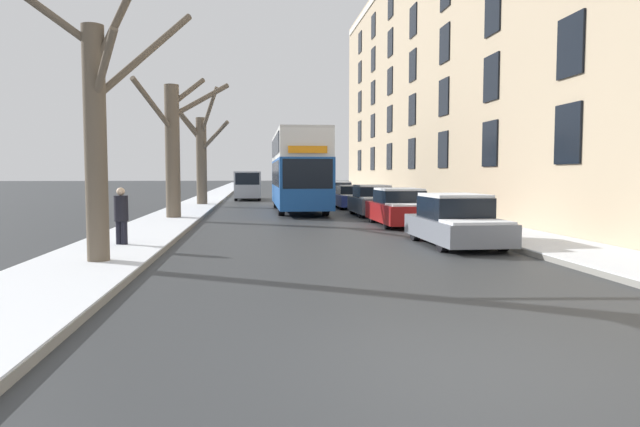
# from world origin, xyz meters

# --- Properties ---
(ground_plane) EXTENTS (320.00, 320.00, 0.00)m
(ground_plane) POSITION_xyz_m (0.00, 0.00, 0.00)
(ground_plane) COLOR #303335
(sidewalk_left) EXTENTS (2.57, 130.00, 0.16)m
(sidewalk_left) POSITION_xyz_m (-5.83, 53.00, 0.08)
(sidewalk_left) COLOR gray
(sidewalk_left) RESTS_ON ground
(sidewalk_right) EXTENTS (2.57, 130.00, 0.16)m
(sidewalk_right) POSITION_xyz_m (5.83, 53.00, 0.08)
(sidewalk_right) COLOR gray
(sidewalk_right) RESTS_ON ground
(terrace_facade_right) EXTENTS (9.10, 51.54, 16.10)m
(terrace_facade_right) POSITION_xyz_m (11.61, 24.79, 8.05)
(terrace_facade_right) COLOR tan
(terrace_facade_right) RESTS_ON ground
(bare_tree_left_0) EXTENTS (4.40, 2.85, 6.97)m
(bare_tree_left_0) POSITION_xyz_m (-5.54, 7.17, 3.12)
(bare_tree_left_0) COLOR brown
(bare_tree_left_0) RESTS_ON ground
(bare_tree_left_1) EXTENTS (3.71, 3.43, 6.25)m
(bare_tree_left_1) POSITION_xyz_m (-5.65, 19.53, 3.23)
(bare_tree_left_1) COLOR brown
(bare_tree_left_1) RESTS_ON ground
(bare_tree_left_2) EXTENTS (4.04, 2.24, 7.13)m
(bare_tree_left_2) POSITION_xyz_m (-5.47, 30.29, 3.23)
(bare_tree_left_2) COLOR brown
(bare_tree_left_2) RESTS_ON ground
(double_decker_bus) EXTENTS (2.53, 11.27, 4.21)m
(double_decker_bus) POSITION_xyz_m (0.15, 25.43, 2.39)
(double_decker_bus) COLOR #194C99
(double_decker_bus) RESTS_ON ground
(parked_car_0) EXTENTS (1.84, 4.28, 1.46)m
(parked_car_0) POSITION_xyz_m (3.45, 10.02, 0.67)
(parked_car_0) COLOR slate
(parked_car_0) RESTS_ON ground
(parked_car_1) EXTENTS (1.85, 4.59, 1.46)m
(parked_car_1) POSITION_xyz_m (3.45, 16.31, 0.68)
(parked_car_1) COLOR maroon
(parked_car_1) RESTS_ON ground
(parked_car_2) EXTENTS (1.78, 4.10, 1.49)m
(parked_car_2) POSITION_xyz_m (3.45, 21.54, 0.69)
(parked_car_2) COLOR #474C56
(parked_car_2) RESTS_ON ground
(parked_car_3) EXTENTS (1.85, 4.06, 1.36)m
(parked_car_3) POSITION_xyz_m (3.45, 27.46, 0.63)
(parked_car_3) COLOR navy
(parked_car_3) RESTS_ON ground
(parked_car_4) EXTENTS (1.89, 3.98, 1.51)m
(parked_car_4) POSITION_xyz_m (3.45, 33.11, 0.69)
(parked_car_4) COLOR slate
(parked_car_4) RESTS_ON ground
(oncoming_van) EXTENTS (1.98, 5.78, 2.19)m
(oncoming_van) POSITION_xyz_m (-2.74, 39.38, 1.19)
(oncoming_van) COLOR #9EA3AD
(oncoming_van) RESTS_ON ground
(pedestrian_left_sidewalk) EXTENTS (0.36, 0.36, 1.67)m
(pedestrian_left_sidewalk) POSITION_xyz_m (-5.73, 10.03, 0.92)
(pedestrian_left_sidewalk) COLOR black
(pedestrian_left_sidewalk) RESTS_ON ground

